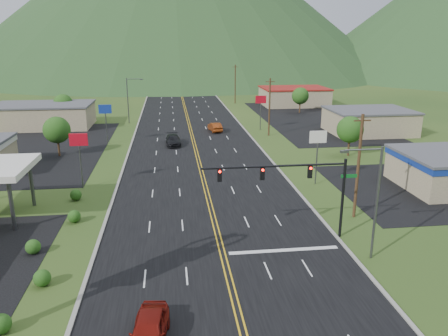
{
  "coord_description": "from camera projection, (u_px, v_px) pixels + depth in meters",
  "views": [
    {
      "loc": [
        -3.82,
        -19.16,
        16.56
      ],
      "look_at": [
        1.23,
        20.96,
        4.5
      ],
      "focal_mm": 35.0,
      "sensor_mm": 36.0,
      "label": 1
    }
  ],
  "objects": [
    {
      "name": "tree_west_a",
      "position": [
        57.0,
        130.0,
        62.69
      ],
      "size": [
        3.84,
        3.84,
        5.82
      ],
      "color": "#382314",
      "rests_on": "ground"
    },
    {
      "name": "pole_sign_west_b",
      "position": [
        105.0,
        113.0,
        69.73
      ],
      "size": [
        2.0,
        0.18,
        6.4
      ],
      "color": "#59595E",
      "rests_on": "ground"
    },
    {
      "name": "utility_pole_c",
      "position": [
        235.0,
        84.0,
        113.88
      ],
      "size": [
        1.6,
        0.28,
        10.0
      ],
      "color": "#382314",
      "rests_on": "ground"
    },
    {
      "name": "building_east_far",
      "position": [
        294.0,
        96.0,
        111.68
      ],
      "size": [
        16.4,
        12.4,
        4.5
      ],
      "color": "tan",
      "rests_on": "ground"
    },
    {
      "name": "tree_east_b",
      "position": [
        300.0,
        96.0,
        99.57
      ],
      "size": [
        3.84,
        3.84,
        5.82
      ],
      "color": "#382314",
      "rests_on": "ground"
    },
    {
      "name": "building_west_far",
      "position": [
        43.0,
        115.0,
        84.06
      ],
      "size": [
        18.4,
        11.4,
        4.5
      ],
      "color": "tan",
      "rests_on": "ground"
    },
    {
      "name": "utility_pole_b",
      "position": [
        269.0,
        107.0,
        75.85
      ],
      "size": [
        1.6,
        0.28,
        10.0
      ],
      "color": "#382314",
      "rests_on": "ground"
    },
    {
      "name": "streetlight_east",
      "position": [
        373.0,
        196.0,
        32.77
      ],
      "size": [
        3.28,
        0.25,
        9.0
      ],
      "color": "#59595E",
      "rests_on": "ground"
    },
    {
      "name": "pole_sign_east_a",
      "position": [
        318.0,
        142.0,
        50.14
      ],
      "size": [
        2.0,
        0.18,
        6.4
      ],
      "color": "#59595E",
      "rests_on": "ground"
    },
    {
      "name": "traffic_signal",
      "position": [
        298.0,
        180.0,
        35.97
      ],
      "size": [
        13.1,
        0.43,
        7.0
      ],
      "color": "black",
      "rests_on": "ground"
    },
    {
      "name": "tree_west_b",
      "position": [
        63.0,
        104.0,
        87.76
      ],
      "size": [
        3.84,
        3.84,
        5.82
      ],
      "color": "#382314",
      "rests_on": "ground"
    },
    {
      "name": "tree_east_a",
      "position": [
        350.0,
        130.0,
        62.96
      ],
      "size": [
        3.84,
        3.84,
        5.82
      ],
      "color": "#382314",
      "rests_on": "ground"
    },
    {
      "name": "utility_pole_a",
      "position": [
        358.0,
        166.0,
        40.67
      ],
      "size": [
        1.6,
        0.28,
        10.0
      ],
      "color": "#382314",
      "rests_on": "ground"
    },
    {
      "name": "pole_sign_east_b",
      "position": [
        261.0,
        103.0,
        80.57
      ],
      "size": [
        2.0,
        0.18,
        6.4
      ],
      "color": "#59595E",
      "rests_on": "ground"
    },
    {
      "name": "car_red_near",
      "position": [
        149.0,
        331.0,
        24.37
      ],
      "size": [
        2.54,
        5.13,
        1.68
      ],
      "primitive_type": "imported",
      "rotation": [
        0.0,
        0.0,
        -0.12
      ],
      "color": "maroon",
      "rests_on": "ground"
    },
    {
      "name": "pole_sign_west_a",
      "position": [
        79.0,
        145.0,
        48.81
      ],
      "size": [
        2.0,
        0.18,
        6.4
      ],
      "color": "#59595E",
      "rests_on": "ground"
    },
    {
      "name": "streetlight_west",
      "position": [
        129.0,
        97.0,
        87.08
      ],
      "size": [
        3.28,
        0.25,
        9.0
      ],
      "color": "#59595E",
      "rests_on": "ground"
    },
    {
      "name": "building_east_mid",
      "position": [
        369.0,
        121.0,
        78.91
      ],
      "size": [
        14.4,
        11.4,
        4.3
      ],
      "color": "tan",
      "rests_on": "ground"
    },
    {
      "name": "car_dark_mid",
      "position": [
        173.0,
        140.0,
        70.11
      ],
      "size": [
        2.44,
        5.53,
        1.58
      ],
      "primitive_type": "imported",
      "rotation": [
        0.0,
        0.0,
        0.04
      ],
      "color": "black",
      "rests_on": "ground"
    },
    {
      "name": "car_red_far",
      "position": [
        215.0,
        127.0,
        80.38
      ],
      "size": [
        2.4,
        5.13,
        1.63
      ],
      "primitive_type": "imported",
      "rotation": [
        0.0,
        0.0,
        3.28
      ],
      "color": "maroon",
      "rests_on": "ground"
    },
    {
      "name": "utility_pole_d",
      "position": [
        218.0,
        72.0,
        151.91
      ],
      "size": [
        1.6,
        0.28,
        10.0
      ],
      "color": "#382314",
      "rests_on": "ground"
    }
  ]
}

